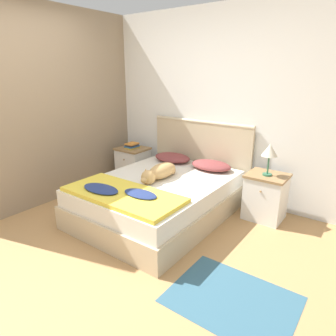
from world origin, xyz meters
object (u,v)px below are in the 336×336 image
(book_stack, at_px, (132,146))
(table_lamp, at_px, (270,151))
(pillow_right, at_px, (211,165))
(nightstand_right, at_px, (265,197))
(bed, at_px, (159,198))
(nightstand_left, at_px, (133,165))
(dog, at_px, (159,172))
(pillow_left, at_px, (172,158))

(book_stack, distance_m, table_lamp, 2.18)
(pillow_right, distance_m, table_lamp, 0.83)
(nightstand_right, height_order, pillow_right, pillow_right)
(nightstand_right, distance_m, pillow_right, 0.81)
(bed, bearing_deg, table_lamp, 32.40)
(nightstand_right, bearing_deg, nightstand_left, 180.00)
(pillow_right, height_order, book_stack, book_stack)
(bed, height_order, dog, dog)
(table_lamp, bearing_deg, book_stack, 179.66)
(nightstand_right, bearing_deg, table_lamp, -90.00)
(nightstand_right, relative_size, book_stack, 2.44)
(nightstand_right, xyz_separation_m, pillow_left, (-1.40, 0.02, 0.25))
(bed, height_order, nightstand_left, nightstand_left)
(nightstand_left, height_order, nightstand_right, same)
(pillow_left, bearing_deg, nightstand_left, -178.75)
(nightstand_right, bearing_deg, pillow_right, 178.75)
(nightstand_left, xyz_separation_m, dog, (1.07, -0.68, 0.28))
(nightstand_left, xyz_separation_m, pillow_left, (0.77, 0.02, 0.25))
(bed, xyz_separation_m, book_stack, (-1.08, 0.70, 0.37))
(nightstand_right, relative_size, table_lamp, 1.49)
(pillow_left, height_order, pillow_right, same)
(bed, distance_m, dog, 0.33)
(bed, xyz_separation_m, pillow_left, (-0.32, 0.73, 0.30))
(pillow_left, xyz_separation_m, dog, (0.30, -0.70, 0.03))
(nightstand_left, relative_size, dog, 0.83)
(nightstand_left, height_order, table_lamp, table_lamp)
(pillow_right, height_order, table_lamp, table_lamp)
(nightstand_right, relative_size, dog, 0.83)
(pillow_right, distance_m, book_stack, 1.40)
(nightstand_left, distance_m, nightstand_right, 2.17)
(pillow_left, bearing_deg, bed, -66.59)
(bed, distance_m, pillow_right, 0.85)
(nightstand_right, height_order, dog, dog)
(pillow_right, xyz_separation_m, dog, (-0.33, -0.70, 0.03))
(dog, height_order, book_stack, dog)
(bed, relative_size, nightstand_right, 3.42)
(pillow_right, height_order, dog, dog)
(nightstand_left, relative_size, table_lamp, 1.49)
(bed, height_order, pillow_right, pillow_right)
(nightstand_right, distance_m, dog, 1.32)
(pillow_right, relative_size, table_lamp, 1.47)
(book_stack, bearing_deg, bed, -33.01)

